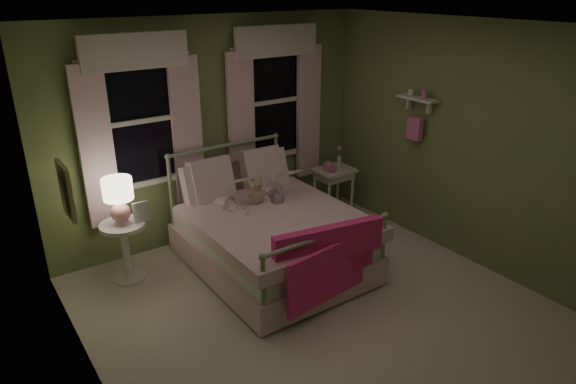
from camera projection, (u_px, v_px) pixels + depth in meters
room_shell at (324, 185)px, 4.42m from camera, size 4.20×4.20×4.20m
bed at (270, 234)px, 5.56m from camera, size 1.58×2.04×1.18m
pink_throw at (330, 254)px, 4.69m from camera, size 1.10×0.30×0.71m
child_left at (226, 177)px, 5.51m from camera, size 0.30×0.20×0.81m
child_right at (270, 172)px, 5.82m from camera, size 0.41×0.37×0.71m
book_left at (237, 186)px, 5.32m from camera, size 0.20×0.12×0.26m
book_right at (282, 178)px, 5.63m from camera, size 0.20×0.11×0.26m
teddy_bear at (256, 192)px, 5.60m from camera, size 0.23×0.19×0.32m
nightstand_left at (125, 244)px, 5.29m from camera, size 0.46×0.46×0.65m
table_lamp at (118, 196)px, 5.09m from camera, size 0.30×0.30×0.47m
book_nightstand at (134, 223)px, 5.19m from camera, size 0.18×0.23×0.02m
nightstand_right at (334, 176)px, 6.75m from camera, size 0.50×0.40×0.64m
pink_toy at (329, 166)px, 6.63m from camera, size 0.14×0.18×0.14m
bud_vase at (339, 156)px, 6.76m from camera, size 0.06×0.06×0.28m
window_left at (141, 115)px, 5.38m from camera, size 1.34×0.13×1.96m
window_right at (276, 96)px, 6.28m from camera, size 1.34×0.13×1.96m
wall_shelf at (416, 114)px, 5.87m from camera, size 0.15×0.50×0.60m
framed_picture at (66, 191)px, 3.77m from camera, size 0.03×0.32×0.42m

